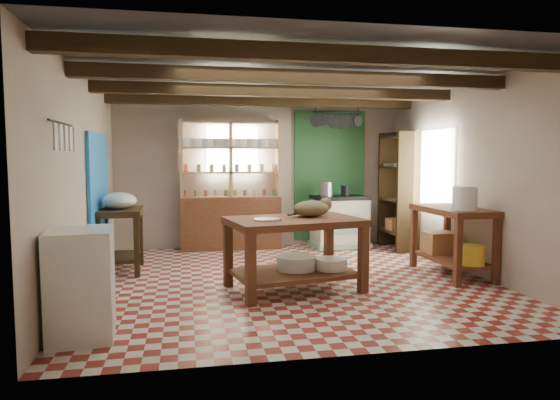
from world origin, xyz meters
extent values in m
cube|color=maroon|center=(0.00, 0.00, -0.01)|extent=(5.00, 5.00, 0.02)
cube|color=#444449|center=(0.00, 0.00, 2.60)|extent=(5.00, 5.00, 0.02)
cube|color=#B8A594|center=(0.00, 2.50, 1.30)|extent=(5.00, 0.04, 2.60)
cube|color=#B8A594|center=(0.00, -2.50, 1.30)|extent=(5.00, 0.04, 2.60)
cube|color=#B8A594|center=(-2.50, 0.00, 1.30)|extent=(0.04, 5.00, 2.60)
cube|color=#B8A594|center=(2.50, 0.00, 1.30)|extent=(0.04, 5.00, 2.60)
cube|color=#362513|center=(0.00, 0.00, 2.48)|extent=(5.00, 3.80, 0.15)
cube|color=blue|center=(-2.47, 0.90, 1.10)|extent=(0.04, 1.40, 1.60)
cube|color=#205129|center=(1.25, 2.47, 1.25)|extent=(1.30, 0.04, 2.30)
cube|color=silver|center=(-0.50, 2.48, 1.70)|extent=(0.90, 0.02, 0.80)
cube|color=silver|center=(2.48, 1.00, 1.40)|extent=(0.02, 1.30, 1.20)
cube|color=black|center=(-2.44, -1.20, 1.78)|extent=(0.06, 0.90, 0.28)
cube|color=black|center=(1.25, 2.05, 2.18)|extent=(0.86, 0.12, 0.36)
cube|color=tan|center=(-0.55, 2.31, 1.10)|extent=(1.70, 0.34, 2.20)
cube|color=#362513|center=(2.28, 1.80, 1.00)|extent=(0.40, 0.86, 2.00)
cube|color=brown|center=(-0.05, -0.47, 0.43)|extent=(1.68, 1.28, 0.86)
cube|color=white|center=(1.34, 2.15, 0.45)|extent=(0.96, 0.69, 0.90)
cube|color=#362513|center=(-2.20, 0.88, 0.44)|extent=(0.61, 0.88, 0.87)
cube|color=white|center=(-2.22, -1.66, 0.48)|extent=(0.58, 0.68, 0.96)
cube|color=brown|center=(2.18, -0.16, 0.46)|extent=(0.66, 1.29, 0.92)
ellipsoid|color=olive|center=(0.18, -0.38, 0.96)|extent=(0.53, 0.47, 0.20)
cylinder|color=#B0AFB8|center=(-0.39, -0.59, 0.87)|extent=(0.38, 0.38, 0.02)
cylinder|color=white|center=(-0.01, -0.42, 0.31)|extent=(0.56, 0.56, 0.17)
cylinder|color=white|center=(0.41, -0.49, 0.30)|extent=(0.45, 0.45, 0.13)
cylinder|color=#B0AFB8|center=(1.09, 2.13, 1.02)|extent=(0.23, 0.23, 0.24)
cylinder|color=black|center=(1.44, 2.16, 0.99)|extent=(0.15, 0.15, 0.18)
ellipsoid|color=white|center=(-2.20, 0.88, 0.99)|extent=(0.47, 0.47, 0.23)
cylinder|color=white|center=(2.13, -0.51, 1.07)|extent=(0.31, 0.31, 0.30)
cube|color=#AB7145|center=(2.18, 0.14, 0.39)|extent=(0.42, 0.34, 0.29)
cylinder|color=gold|center=(2.19, -0.61, 0.36)|extent=(0.33, 0.33, 0.24)
camera|label=1|loc=(-1.31, -6.19, 1.59)|focal=32.00mm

